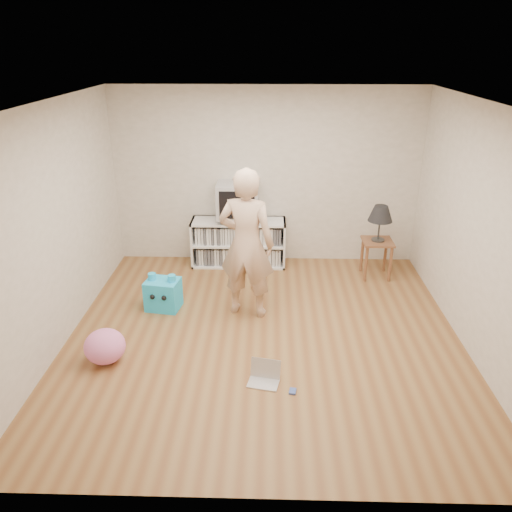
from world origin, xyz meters
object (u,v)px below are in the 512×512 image
object	(u,v)px
dvd_deck	(238,218)
table_lamp	(381,214)
crt_tv	(238,200)
laptop	(264,376)
plush_pink	(105,346)
plush_blue	(163,294)
person	(247,244)
media_unit	(239,242)
side_table	(377,249)

from	to	relation	value
dvd_deck	table_lamp	bearing A→B (deg)	-10.49
dvd_deck	crt_tv	xyz separation A→B (m)	(0.00, -0.00, 0.29)
dvd_deck	laptop	xyz separation A→B (m)	(0.43, -2.85, -0.68)
table_lamp	plush_pink	bearing A→B (deg)	-146.02
plush_pink	table_lamp	bearing A→B (deg)	33.98
dvd_deck	plush_blue	distance (m)	1.74
person	plush_blue	world-z (taller)	person
table_lamp	media_unit	bearing A→B (deg)	169.07
media_unit	plush_pink	world-z (taller)	media_unit
laptop	crt_tv	bearing A→B (deg)	110.20
side_table	plush_pink	distance (m)	3.94
table_lamp	plush_pink	size ratio (longest dim) A/B	1.19
side_table	person	bearing A→B (deg)	-148.29
table_lamp	person	distance (m)	2.12
plush_pink	person	bearing A→B (deg)	36.63
table_lamp	laptop	world-z (taller)	table_lamp
laptop	plush_pink	bearing A→B (deg)	-177.97
side_table	plush_blue	world-z (taller)	side_table
person	laptop	bearing A→B (deg)	112.55
side_table	media_unit	bearing A→B (deg)	169.07
dvd_deck	crt_tv	world-z (taller)	crt_tv
crt_tv	plush_pink	xyz separation A→B (m)	(-1.26, -2.56, -0.84)
table_lamp	laptop	size ratio (longest dim) A/B	1.49
table_lamp	laptop	distance (m)	3.07
table_lamp	plush_pink	distance (m)	4.01
side_table	laptop	bearing A→B (deg)	-122.27
crt_tv	person	bearing A→B (deg)	-82.63
crt_tv	person	distance (m)	1.50
dvd_deck	table_lamp	distance (m)	2.04
dvd_deck	person	distance (m)	1.51
plush_pink	dvd_deck	bearing A→B (deg)	63.80
laptop	table_lamp	bearing A→B (deg)	69.39
crt_tv	person	size ratio (longest dim) A/B	0.32
crt_tv	media_unit	bearing A→B (deg)	90.00
laptop	plush_blue	size ratio (longest dim) A/B	0.73
media_unit	plush_blue	bearing A→B (deg)	-121.69
dvd_deck	person	world-z (taller)	person
person	plush_blue	size ratio (longest dim) A/B	3.90
plush_blue	plush_pink	world-z (taller)	plush_blue
media_unit	person	distance (m)	1.62
dvd_deck	table_lamp	xyz separation A→B (m)	(2.00, -0.37, 0.21)
media_unit	side_table	xyz separation A→B (m)	(2.00, -0.39, 0.07)
media_unit	dvd_deck	distance (m)	0.39
plush_blue	laptop	bearing A→B (deg)	-38.88
laptop	plush_pink	xyz separation A→B (m)	(-1.69, 0.29, 0.13)
media_unit	crt_tv	distance (m)	0.67
media_unit	dvd_deck	bearing A→B (deg)	-90.00
side_table	plush_pink	bearing A→B (deg)	-146.02
side_table	person	xyz separation A→B (m)	(-1.81, -1.12, 0.51)
crt_tv	plush_pink	distance (m)	2.98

